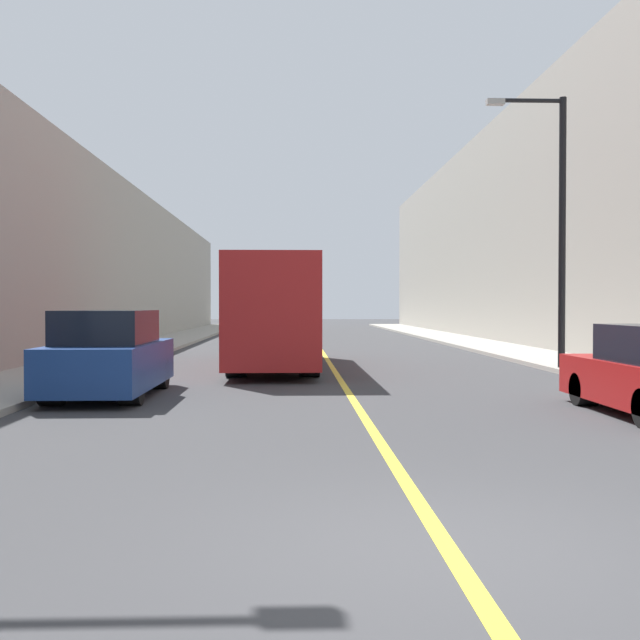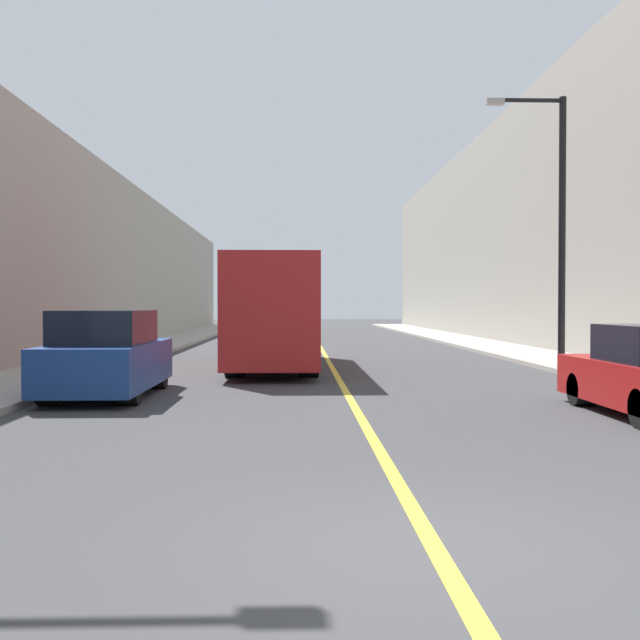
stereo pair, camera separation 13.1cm
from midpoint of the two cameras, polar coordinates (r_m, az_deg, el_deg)
ground_plane at (r=6.08m, az=9.22°, el=-17.02°), size 200.00×200.00×0.00m
sidewalk_left at (r=36.29m, az=-12.32°, el=-1.81°), size 2.91×72.00×0.13m
sidewalk_right at (r=36.76m, az=11.66°, el=-1.77°), size 2.91×72.00×0.13m
building_row_left at (r=37.07m, az=-17.62°, el=4.18°), size 4.00×72.00×7.84m
building_row_right at (r=37.88m, az=16.82°, el=6.84°), size 4.00×72.00×11.43m
road_center_line at (r=35.73m, az=-0.25°, el=-1.93°), size 0.16×72.00×0.01m
bus at (r=22.88m, az=-3.56°, el=0.67°), size 2.46×10.10×3.22m
parked_suv_left at (r=16.12m, az=-15.99°, el=-2.70°), size 1.90×4.63×1.79m
street_lamp_right at (r=22.38m, az=17.38°, el=7.62°), size 2.28×0.24×7.65m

